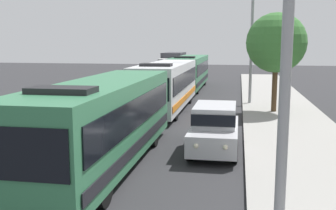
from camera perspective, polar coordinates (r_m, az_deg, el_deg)
The scene contains 7 objects.
bus_lead at distance 14.06m, azimuth -9.14°, elevation -2.14°, with size 2.58×11.01×3.21m.
bus_second_in_line at distance 25.80m, azimuth -0.18°, elevation 3.00°, with size 2.58×11.24×3.21m.
bus_middle at distance 37.82m, azimuth 3.15°, elevation 4.89°, with size 2.58×12.24×3.21m.
white_suv at distance 16.09m, azimuth 6.73°, elevation -3.07°, with size 1.86×4.57×1.90m.
box_truck_oncoming at distance 48.21m, azimuth 0.70°, elevation 5.79°, with size 2.35×6.93×3.15m.
streetlamp_mid at distance 28.40m, azimuth 11.94°, elevation 9.89°, with size 6.48×0.28×7.66m.
roadside_tree at distance 25.16m, azimuth 15.29°, elevation 8.59°, with size 3.63×3.63×6.02m.
Camera 1 is at (3.30, 0.43, 4.37)m, focal length 42.46 mm.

